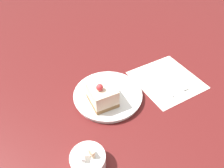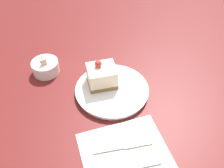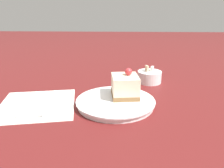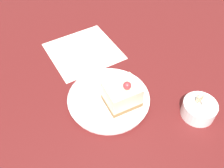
% 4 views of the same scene
% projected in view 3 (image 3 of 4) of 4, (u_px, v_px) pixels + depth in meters
% --- Properties ---
extents(ground_plane, '(4.00, 4.00, 0.00)m').
position_uv_depth(ground_plane, '(125.00, 101.00, 0.67)').
color(ground_plane, '#5B1919').
extents(plate, '(0.23, 0.23, 0.02)m').
position_uv_depth(plate, '(115.00, 102.00, 0.64)').
color(plate, white).
rests_on(plate, ground_plane).
extents(cake_slice, '(0.09, 0.10, 0.09)m').
position_uv_depth(cake_slice, '(124.00, 86.00, 0.65)').
color(cake_slice, olive).
rests_on(cake_slice, plate).
extents(napkin, '(0.25, 0.26, 0.00)m').
position_uv_depth(napkin, '(37.00, 105.00, 0.65)').
color(napkin, white).
rests_on(napkin, ground_plane).
extents(fork, '(0.03, 0.16, 0.00)m').
position_uv_depth(fork, '(28.00, 102.00, 0.65)').
color(fork, '#B2B2B7').
rests_on(fork, napkin).
extents(knife, '(0.03, 0.16, 0.00)m').
position_uv_depth(knife, '(46.00, 105.00, 0.63)').
color(knife, '#B2B2B7').
rests_on(knife, napkin).
extents(sugar_bowl, '(0.09, 0.09, 0.07)m').
position_uv_depth(sugar_bowl, '(149.00, 77.00, 0.83)').
color(sugar_bowl, white).
rests_on(sugar_bowl, ground_plane).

